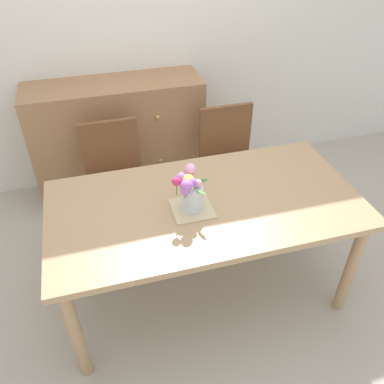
# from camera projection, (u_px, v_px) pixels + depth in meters

# --- Properties ---
(ground_plane) EXTENTS (12.00, 12.00, 0.00)m
(ground_plane) POSITION_uv_depth(u_px,v_px,m) (203.00, 288.00, 2.74)
(ground_plane) COLOR #B7AD99
(back_wall) EXTENTS (7.00, 0.10, 2.80)m
(back_wall) POSITION_uv_depth(u_px,v_px,m) (146.00, 16.00, 3.10)
(back_wall) COLOR silver
(back_wall) RESTS_ON ground_plane
(dining_table) EXTENTS (1.79, 0.92, 0.77)m
(dining_table) POSITION_uv_depth(u_px,v_px,m) (205.00, 214.00, 2.32)
(dining_table) COLOR tan
(dining_table) RESTS_ON ground_plane
(chair_left) EXTENTS (0.42, 0.42, 0.90)m
(chair_left) POSITION_uv_depth(u_px,v_px,m) (115.00, 174.00, 2.93)
(chair_left) COLOR brown
(chair_left) RESTS_ON ground_plane
(chair_right) EXTENTS (0.42, 0.42, 0.90)m
(chair_right) POSITION_uv_depth(u_px,v_px,m) (229.00, 156.00, 3.13)
(chair_right) COLOR brown
(chair_right) RESTS_ON ground_plane
(dresser) EXTENTS (1.40, 0.47, 1.00)m
(dresser) POSITION_uv_depth(u_px,v_px,m) (119.00, 139.00, 3.37)
(dresser) COLOR #9E7047
(dresser) RESTS_ON ground_plane
(placemat) EXTENTS (0.23, 0.23, 0.01)m
(placemat) POSITION_uv_depth(u_px,v_px,m) (192.00, 208.00, 2.21)
(placemat) COLOR #CCB789
(placemat) RESTS_ON dining_table
(flower_vase) EXTENTS (0.23, 0.21, 0.25)m
(flower_vase) POSITION_uv_depth(u_px,v_px,m) (190.00, 190.00, 2.12)
(flower_vase) COLOR silver
(flower_vase) RESTS_ON placemat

